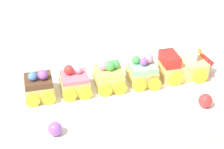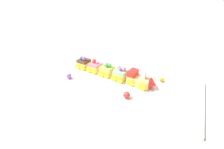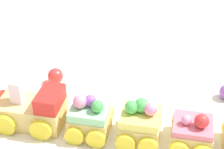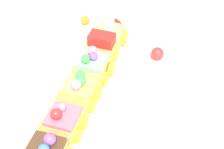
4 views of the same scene
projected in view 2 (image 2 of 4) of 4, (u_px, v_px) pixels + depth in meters
name	position (u px, v px, depth m)	size (l,w,h in m)	color
ground_plane	(109.00, 83.00, 0.83)	(10.00, 10.00, 0.00)	#B2B2B7
display_board	(109.00, 82.00, 0.82)	(0.82, 0.36, 0.01)	white
cake_train_locomotive	(141.00, 81.00, 0.77)	(0.14, 0.09, 0.08)	#E5C675
cake_car_mint	(121.00, 74.00, 0.82)	(0.07, 0.08, 0.07)	#E5C675
cake_car_lemon	(107.00, 70.00, 0.86)	(0.07, 0.08, 0.07)	#E5C675
cake_car_strawberry	(95.00, 67.00, 0.90)	(0.07, 0.08, 0.06)	#E5C675
cake_car_chocolate	(84.00, 63.00, 0.93)	(0.07, 0.08, 0.07)	#E5C675
gumball_purple	(69.00, 76.00, 0.83)	(0.03, 0.03, 0.03)	#9956C6
gumball_orange	(162.00, 80.00, 0.81)	(0.02, 0.02, 0.02)	orange
gumball_red	(127.00, 95.00, 0.69)	(0.03, 0.03, 0.03)	red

